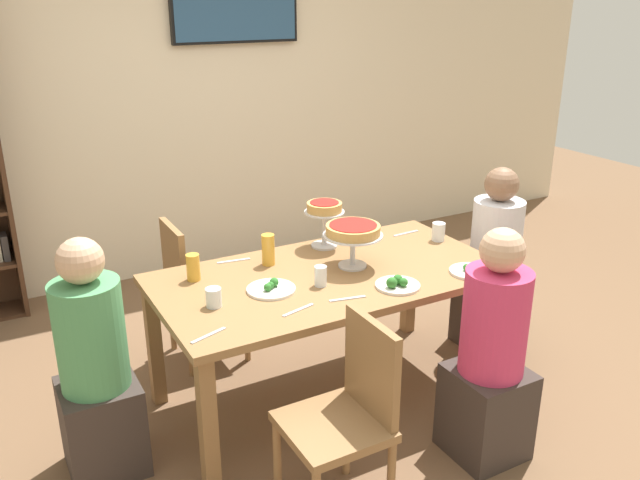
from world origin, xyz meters
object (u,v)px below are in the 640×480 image
(deep_dish_pizza_stand, at_px, (353,233))
(water_glass_clear_spare, at_px, (321,276))
(salad_plate_near_diner, at_px, (397,284))
(salad_plate_far_diner, at_px, (271,288))
(diner_near_right, at_px, (491,363))
(beer_glass_amber_tall, at_px, (268,250))
(beer_glass_amber_short, at_px, (193,267))
(personal_pizza_stand, at_px, (324,212))
(salad_plate_spare, at_px, (472,270))
(chair_near_left, at_px, (348,410))
(cutlery_fork_near, at_px, (234,261))
(water_glass_clear_near, at_px, (214,297))
(diner_head_west, at_px, (96,377))
(cutlery_knife_near, at_px, (209,335))
(diner_head_east, at_px, (493,273))
(chair_far_left, at_px, (194,285))
(dining_table, at_px, (329,288))
(television, at_px, (235,2))
(cutlery_spare_fork, at_px, (348,299))
(water_glass_clear_far, at_px, (438,232))
(cutlery_knife_far, at_px, (406,233))
(cutlery_fork_far, at_px, (298,310))

(deep_dish_pizza_stand, distance_m, water_glass_clear_spare, 0.33)
(salad_plate_near_diner, distance_m, salad_plate_far_diner, 0.62)
(diner_near_right, height_order, beer_glass_amber_tall, diner_near_right)
(beer_glass_amber_tall, xyz_separation_m, water_glass_clear_spare, (0.11, -0.37, -0.03))
(deep_dish_pizza_stand, relative_size, beer_glass_amber_short, 2.29)
(personal_pizza_stand, distance_m, salad_plate_spare, 0.87)
(salad_plate_near_diner, height_order, salad_plate_far_diner, salad_plate_near_diner)
(chair_near_left, xyz_separation_m, cutlery_fork_near, (-0.03, 1.14, 0.26))
(salad_plate_near_diner, height_order, water_glass_clear_near, water_glass_clear_near)
(diner_near_right, relative_size, diner_head_west, 1.00)
(water_glass_clear_near, distance_m, cutlery_knife_near, 0.28)
(diner_head_east, relative_size, personal_pizza_stand, 4.37)
(chair_far_left, relative_size, cutlery_knife_near, 4.83)
(salad_plate_spare, relative_size, beer_glass_amber_short, 1.60)
(dining_table, xyz_separation_m, salad_plate_spare, (0.64, -0.35, 0.10))
(television, bearing_deg, cutlery_spare_fork, -101.22)
(beer_glass_amber_tall, bearing_deg, salad_plate_spare, -35.34)
(water_glass_clear_far, bearing_deg, chair_far_left, 153.53)
(diner_head_west, bearing_deg, cutlery_fork_near, 25.50)
(television, xyz_separation_m, water_glass_clear_far, (0.39, -2.00, -1.24))
(diner_head_west, bearing_deg, salad_plate_spare, -10.75)
(beer_glass_amber_tall, bearing_deg, water_glass_clear_far, -8.49)
(salad_plate_far_diner, bearing_deg, water_glass_clear_spare, -15.04)
(diner_head_east, bearing_deg, chair_far_left, -23.82)
(diner_head_west, bearing_deg, television, 52.88)
(television, height_order, cutlery_knife_far, television)
(chair_near_left, xyz_separation_m, water_glass_clear_near, (-0.31, 0.68, 0.30))
(chair_near_left, xyz_separation_m, cutlery_knife_near, (-0.43, 0.43, 0.26))
(deep_dish_pizza_stand, distance_m, cutlery_spare_fork, 0.44)
(salad_plate_far_diner, distance_m, water_glass_clear_far, 1.16)
(cutlery_knife_near, height_order, cutlery_knife_far, same)
(diner_head_east, xyz_separation_m, salad_plate_spare, (-0.52, -0.37, 0.26))
(cutlery_knife_near, relative_size, cutlery_spare_fork, 1.00)
(water_glass_clear_near, bearing_deg, television, 64.17)
(dining_table, height_order, chair_far_left, chair_far_left)
(chair_far_left, height_order, cutlery_knife_near, chair_far_left)
(beer_glass_amber_tall, height_order, cutlery_knife_far, beer_glass_amber_tall)
(water_glass_clear_far, height_order, cutlery_fork_near, water_glass_clear_far)
(chair_far_left, bearing_deg, cutlery_fork_far, 8.17)
(water_glass_clear_spare, bearing_deg, cutlery_fork_far, -139.59)
(diner_near_right, xyz_separation_m, salad_plate_spare, (0.22, 0.41, 0.26))
(beer_glass_amber_short, xyz_separation_m, cutlery_knife_far, (1.33, 0.03, -0.07))
(beer_glass_amber_short, distance_m, cutlery_knife_far, 1.34)
(salad_plate_near_diner, bearing_deg, cutlery_knife_far, 50.78)
(television, relative_size, water_glass_clear_far, 9.33)
(deep_dish_pizza_stand, xyz_separation_m, water_glass_clear_spare, (-0.26, -0.13, -0.14))
(water_glass_clear_far, bearing_deg, diner_head_east, -13.87)
(television, height_order, personal_pizza_stand, television)
(diner_head_east, height_order, salad_plate_far_diner, diner_head_east)
(personal_pizza_stand, height_order, cutlery_fork_far, personal_pizza_stand)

